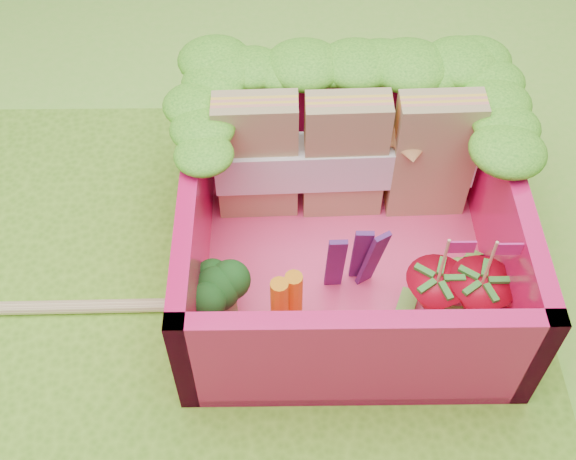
# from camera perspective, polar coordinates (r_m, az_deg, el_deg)

# --- Properties ---
(ground) EXTENTS (14.00, 14.00, 0.00)m
(ground) POSITION_cam_1_polar(r_m,az_deg,el_deg) (3.00, -4.63, -7.43)
(ground) COLOR #84DC3E
(ground) RESTS_ON ground
(placemat) EXTENTS (2.60, 2.60, 0.03)m
(placemat) POSITION_cam_1_polar(r_m,az_deg,el_deg) (2.99, -4.65, -7.28)
(placemat) COLOR #64A425
(placemat) RESTS_ON ground
(bento_floor) EXTENTS (1.30, 1.30, 0.05)m
(bento_floor) POSITION_cam_1_polar(r_m,az_deg,el_deg) (3.11, 4.49, -2.58)
(bento_floor) COLOR #FF4179
(bento_floor) RESTS_ON placemat
(bento_box) EXTENTS (1.30, 1.30, 0.55)m
(bento_box) POSITION_cam_1_polar(r_m,az_deg,el_deg) (2.91, 4.79, 0.35)
(bento_box) COLOR #E51359
(bento_box) RESTS_ON placemat
(lettuce_ruffle) EXTENTS (1.43, 0.83, 0.11)m
(lettuce_ruffle) POSITION_cam_1_polar(r_m,az_deg,el_deg) (3.03, 4.59, 11.66)
(lettuce_ruffle) COLOR #218117
(lettuce_ruffle) RESTS_ON bento_box
(sandwich_stack) EXTENTS (1.10, 0.21, 0.61)m
(sandwich_stack) POSITION_cam_1_polar(r_m,az_deg,el_deg) (3.07, 4.60, 5.75)
(sandwich_stack) COLOR tan
(sandwich_stack) RESTS_ON bento_floor
(broccoli) EXTENTS (0.34, 0.34, 0.26)m
(broccoli) POSITION_cam_1_polar(r_m,az_deg,el_deg) (2.77, -5.38, -4.74)
(broccoli) COLOR #64A04D
(broccoli) RESTS_ON bento_floor
(carrot_sticks) EXTENTS (0.12, 0.11, 0.29)m
(carrot_sticks) POSITION_cam_1_polar(r_m,az_deg,el_deg) (2.78, -0.12, -5.68)
(carrot_sticks) COLOR orange
(carrot_sticks) RESTS_ON bento_floor
(purple_wedges) EXTENTS (0.22, 0.06, 0.38)m
(purple_wedges) POSITION_cam_1_polar(r_m,az_deg,el_deg) (2.85, 5.42, -2.30)
(purple_wedges) COLOR #401957
(purple_wedges) RESTS_ON bento_floor
(strawberry_left) EXTENTS (0.24, 0.24, 0.48)m
(strawberry_left) POSITION_cam_1_polar(r_m,az_deg,el_deg) (2.87, 11.43, -5.19)
(strawberry_left) COLOR #B60B2A
(strawberry_left) RESTS_ON bento_floor
(strawberry_right) EXTENTS (0.25, 0.25, 0.49)m
(strawberry_right) POSITION_cam_1_polar(r_m,az_deg,el_deg) (2.89, 14.67, -5.32)
(strawberry_right) COLOR #B60B2A
(strawberry_right) RESTS_ON bento_floor
(snap_peas) EXTENTS (0.56, 0.52, 0.05)m
(snap_peas) POSITION_cam_1_polar(r_m,az_deg,el_deg) (3.01, 12.73, -5.13)
(snap_peas) COLOR #66C23D
(snap_peas) RESTS_ON bento_floor
(chopsticks) EXTENTS (2.04, 0.08, 0.04)m
(chopsticks) POSITION_cam_1_polar(r_m,az_deg,el_deg) (3.18, -21.21, -5.78)
(chopsticks) COLOR tan
(chopsticks) RESTS_ON placemat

